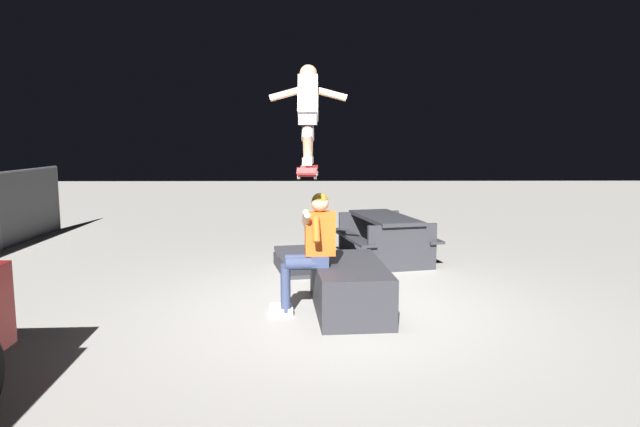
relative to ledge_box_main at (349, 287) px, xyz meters
The scene contains 7 objects.
ground_plane 0.30m from the ledge_box_main, 81.64° to the left, with size 40.00×40.00×0.00m, color gray.
ledge_box_main is the anchor object (origin of this frame).
person_sitting_on_ledge 0.69m from the ledge_box_main, 99.92° to the left, with size 0.60×0.77×1.39m.
skateboard 1.44m from the ledge_box_main, 93.06° to the left, with size 1.03×0.24×0.13m.
skater_airborne 2.10m from the ledge_box_main, 86.26° to the left, with size 0.62×0.89×1.12m.
kicker_ramp 2.10m from the ledge_box_main, 13.34° to the left, with size 1.27×1.15×0.39m.
picnic_table_back 2.80m from the ledge_box_main, 15.63° to the right, with size 1.96×1.70×0.75m.
Camera 1 is at (-6.49, 0.32, 2.01)m, focal length 31.92 mm.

